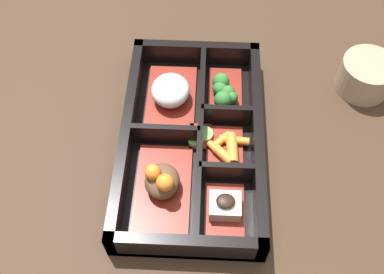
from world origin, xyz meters
The scene contains 10 objects.
ground_plane centered at (0.00, 0.00, 0.00)m, with size 3.00×3.00×0.00m, color #382619.
bento_base centered at (0.00, 0.00, 0.01)m, with size 0.34×0.20×0.01m.
bento_rim centered at (0.00, 0.00, 0.02)m, with size 0.34×0.20×0.05m.
bowl_stew centered at (-0.08, 0.04, 0.03)m, with size 0.13×0.07×0.05m.
bowl_rice centered at (0.08, 0.04, 0.03)m, with size 0.13×0.07×0.04m.
bowl_tofu centered at (-0.11, -0.05, 0.02)m, with size 0.08×0.05×0.03m.
bowl_carrots centered at (-0.01, -0.05, 0.02)m, with size 0.08×0.06×0.02m.
bowl_greens centered at (0.09, -0.05, 0.02)m, with size 0.10×0.05×0.03m.
bowl_pickles centered at (0.01, -0.01, 0.02)m, with size 0.04×0.04×0.01m.
tea_cup centered at (0.13, -0.27, 0.03)m, with size 0.08×0.08×0.05m.
Camera 1 is at (-0.36, -0.02, 0.56)m, focal length 42.00 mm.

